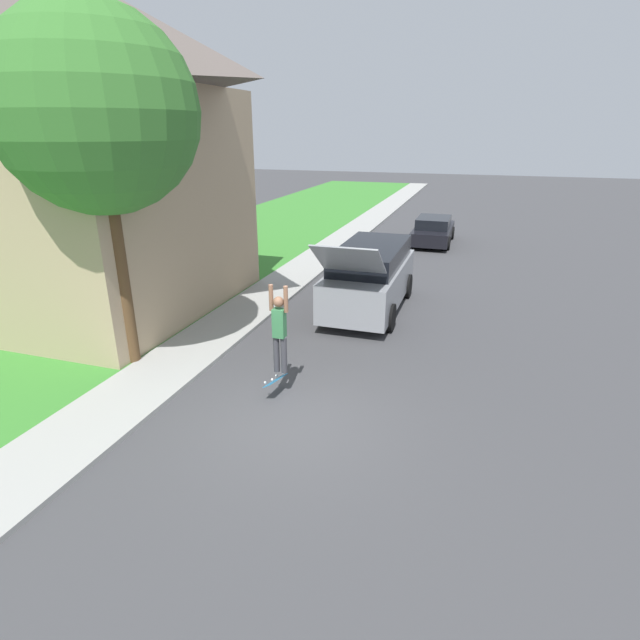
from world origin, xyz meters
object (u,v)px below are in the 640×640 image
Objects in this scene: car_down_street at (433,230)px; skateboarder at (279,329)px; skateboard at (275,380)px; lawn_tree_near at (97,113)px; suv_parked at (370,276)px.

skateboarder is at bearing -94.99° from car_down_street.
car_down_street reaches higher than skateboard.
lawn_tree_near is 8.59m from suv_parked.
skateboard is (3.93, -0.37, -5.30)m from lawn_tree_near.
lawn_tree_near reaches higher than car_down_street.
lawn_tree_near reaches higher than skateboarder.
lawn_tree_near is 1.32× the size of suv_parked.
skateboard is at bearing -96.49° from suv_parked.
skateboard is at bearing -95.25° from car_down_street.
car_down_street is at bearing 71.40° from lawn_tree_near.
suv_parked is (4.61, 5.62, -4.58)m from lawn_tree_near.
lawn_tree_near is at bearing -108.60° from car_down_street.
car_down_street is 2.28× the size of skateboarder.
suv_parked reaches higher than skateboarder.
lawn_tree_near is 5.78m from skateboarder.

